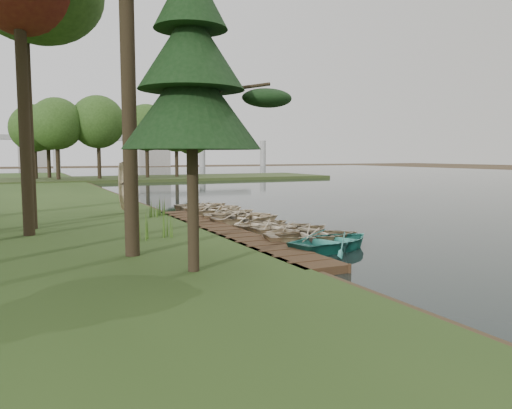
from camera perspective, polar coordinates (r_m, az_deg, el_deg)
name	(u,v)px	position (r m, az deg, el deg)	size (l,w,h in m)	color
ground	(258,234)	(22.40, 0.21, -3.42)	(300.00, 300.00, 0.00)	#3D2F1D
water	(429,188)	(56.36, 19.12, 1.79)	(130.00, 200.00, 0.05)	black
boardwalk	(225,233)	(21.73, -3.59, -3.31)	(1.60, 16.00, 0.30)	#3B2816
peninsula	(155,178)	(72.17, -11.51, 2.93)	(50.00, 14.00, 0.45)	#33421D
far_trees	(130,134)	(71.40, -14.22, 7.82)	(45.60, 5.60, 8.80)	black
bridge	(105,142)	(141.65, -16.88, 6.87)	(95.90, 4.00, 8.60)	#A5A5A0
building_a	(152,138)	(164.83, -11.85, 7.46)	(10.00, 8.00, 18.00)	#A5A5A0
building_b	(32,147)	(164.98, -24.20, 6.04)	(8.00, 8.00, 12.00)	#A5A5A0
rowboat_0	(334,239)	(18.70, 8.86, -3.92)	(2.75, 3.84, 0.80)	teal
rowboat_1	(313,234)	(19.78, 6.54, -3.35)	(2.75, 3.85, 0.80)	beige
rowboat_2	(301,229)	(21.29, 5.20, -2.81)	(2.48, 3.47, 0.72)	beige
rowboat_3	(284,226)	(22.41, 3.21, -2.46)	(2.23, 3.12, 0.65)	beige
rowboat_4	(264,223)	(23.47, 0.90, -2.09)	(2.21, 3.09, 0.64)	beige
rowboat_5	(246,217)	(25.19, -1.10, -1.42)	(2.60, 3.64, 0.75)	beige
rowboat_6	(238,214)	(26.35, -2.09, -1.11)	(2.60, 3.64, 0.75)	beige
rowboat_7	(234,212)	(27.70, -2.53, -0.84)	(2.41, 3.37, 0.70)	beige
rowboat_8	(217,209)	(29.26, -4.44, -0.47)	(2.52, 3.52, 0.73)	beige
rowboat_9	(211,207)	(30.38, -5.13, -0.25)	(2.53, 3.55, 0.74)	beige
rowboat_10	(202,204)	(32.04, -6.24, 0.03)	(2.44, 3.42, 0.71)	beige
stored_rowboat	(126,208)	(28.85, -14.69, -0.36)	(2.07, 2.90, 0.60)	beige
pine_tree	(191,74)	(14.03, -7.41, 14.61)	(3.80, 3.80, 8.50)	black
reeds_0	(165,224)	(20.02, -10.33, -2.18)	(0.60, 0.60, 1.07)	#3F661E
reeds_1	(145,227)	(19.54, -12.53, -2.48)	(0.60, 0.60, 1.03)	#3F661E
reeds_2	(154,209)	(26.72, -11.61, -0.49)	(0.60, 0.60, 0.85)	#3F661E
reeds_3	(163,206)	(27.28, -10.55, -0.17)	(0.60, 0.60, 1.01)	#3F661E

